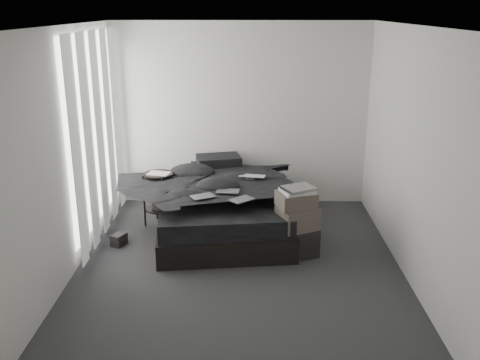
{
  "coord_description": "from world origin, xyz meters",
  "views": [
    {
      "loc": [
        0.09,
        -5.43,
        2.78
      ],
      "look_at": [
        0.0,
        0.8,
        0.75
      ],
      "focal_mm": 40.0,
      "sensor_mm": 36.0,
      "label": 1
    }
  ],
  "objects_px": {
    "laptop": "(251,172)",
    "side_stand": "(160,199)",
    "bed": "(222,220)",
    "box_lower": "(296,241)"
  },
  "relations": [
    {
      "from": "bed",
      "to": "side_stand",
      "type": "xyz_separation_m",
      "value": [
        -0.83,
        0.21,
        0.21
      ]
    },
    {
      "from": "bed",
      "to": "box_lower",
      "type": "bearing_deg",
      "value": -44.62
    },
    {
      "from": "laptop",
      "to": "side_stand",
      "type": "height_order",
      "value": "laptop"
    },
    {
      "from": "side_stand",
      "to": "bed",
      "type": "bearing_deg",
      "value": -14.12
    },
    {
      "from": "side_stand",
      "to": "box_lower",
      "type": "xyz_separation_m",
      "value": [
        1.72,
        -0.9,
        -0.18
      ]
    },
    {
      "from": "laptop",
      "to": "side_stand",
      "type": "bearing_deg",
      "value": -174.05
    },
    {
      "from": "bed",
      "to": "box_lower",
      "type": "distance_m",
      "value": 1.13
    },
    {
      "from": "bed",
      "to": "laptop",
      "type": "relative_size",
      "value": 6.24
    },
    {
      "from": "laptop",
      "to": "side_stand",
      "type": "distance_m",
      "value": 1.28
    },
    {
      "from": "bed",
      "to": "box_lower",
      "type": "xyz_separation_m",
      "value": [
        0.9,
        -0.7,
        0.03
      ]
    }
  ]
}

